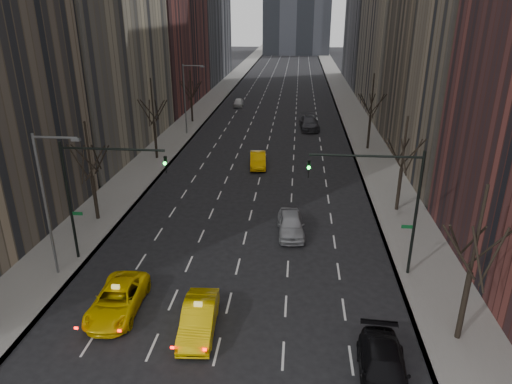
% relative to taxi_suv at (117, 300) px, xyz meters
% --- Properties ---
extents(sidewalk_left, '(4.50, 320.00, 0.15)m').
position_rel_taxi_suv_xyz_m(sidewalk_left, '(-6.27, 63.32, -0.66)').
color(sidewalk_left, slate).
rests_on(sidewalk_left, ground).
extents(sidewalk_right, '(4.50, 320.00, 0.15)m').
position_rel_taxi_suv_xyz_m(sidewalk_right, '(18.23, 63.32, -0.66)').
color(sidewalk_right, slate).
rests_on(sidewalk_right, ground).
extents(tree_lw_b, '(3.36, 3.50, 7.82)m').
position_rel_taxi_suv_xyz_m(tree_lw_b, '(-6.02, 11.32, 2.98)').
color(tree_lw_b, black).
rests_on(tree_lw_b, ground).
extents(tree_lw_c, '(3.36, 3.50, 8.74)m').
position_rel_taxi_suv_xyz_m(tree_lw_c, '(-6.02, 27.32, 3.30)').
color(tree_lw_c, black).
rests_on(tree_lw_c, ground).
extents(tree_lw_d, '(3.36, 3.50, 7.36)m').
position_rel_taxi_suv_xyz_m(tree_lw_d, '(-6.02, 45.32, 2.82)').
color(tree_lw_d, black).
rests_on(tree_lw_d, ground).
extents(tree_rw_a, '(3.36, 3.50, 8.28)m').
position_rel_taxi_suv_xyz_m(tree_rw_a, '(17.98, -0.68, 3.14)').
color(tree_rw_a, black).
rests_on(tree_rw_a, ground).
extents(tree_rw_b, '(3.36, 3.50, 7.82)m').
position_rel_taxi_suv_xyz_m(tree_rw_b, '(17.98, 15.32, 2.98)').
color(tree_rw_b, black).
rests_on(tree_rw_b, ground).
extents(tree_rw_c, '(3.36, 3.50, 8.74)m').
position_rel_taxi_suv_xyz_m(tree_rw_c, '(17.98, 33.32, 3.30)').
color(tree_rw_c, black).
rests_on(tree_rw_c, ground).
extents(traffic_mast_left, '(6.69, 0.39, 8.00)m').
position_rel_taxi_suv_xyz_m(traffic_mast_left, '(-3.13, 5.32, 4.75)').
color(traffic_mast_left, black).
rests_on(traffic_mast_left, ground).
extents(traffic_mast_right, '(6.69, 0.39, 8.00)m').
position_rel_taxi_suv_xyz_m(traffic_mast_right, '(15.09, 5.32, 4.75)').
color(traffic_mast_right, black).
rests_on(traffic_mast_right, ground).
extents(streetlight_near, '(2.83, 0.22, 9.00)m').
position_rel_taxi_suv_xyz_m(streetlight_near, '(-4.86, 3.32, 4.88)').
color(streetlight_near, slate).
rests_on(streetlight_near, ground).
extents(streetlight_far, '(2.83, 0.22, 9.00)m').
position_rel_taxi_suv_xyz_m(streetlight_far, '(-4.86, 38.32, 4.88)').
color(streetlight_far, slate).
rests_on(streetlight_far, ground).
extents(taxi_suv, '(2.64, 5.40, 1.48)m').
position_rel_taxi_suv_xyz_m(taxi_suv, '(0.00, 0.00, 0.00)').
color(taxi_suv, yellow).
rests_on(taxi_suv, ground).
extents(taxi_sedan, '(1.94, 4.82, 1.56)m').
position_rel_taxi_suv_xyz_m(taxi_sedan, '(4.82, -1.24, 0.04)').
color(taxi_sedan, '#DBB304').
rests_on(taxi_sedan, ground).
extents(silver_sedan_ahead, '(2.29, 4.87, 1.61)m').
position_rel_taxi_suv_xyz_m(silver_sedan_ahead, '(9.30, 10.29, 0.07)').
color(silver_sedan_ahead, '#95979D').
rests_on(silver_sedan_ahead, ground).
extents(parked_suv_black, '(2.43, 5.36, 1.52)m').
position_rel_taxi_suv_xyz_m(parked_suv_black, '(13.70, -4.01, 0.02)').
color(parked_suv_black, black).
rests_on(parked_suv_black, ground).
extents(far_taxi, '(2.06, 4.79, 1.54)m').
position_rel_taxi_suv_xyz_m(far_taxi, '(5.50, 25.66, 0.03)').
color(far_taxi, '#F7B005').
rests_on(far_taxi, ground).
extents(far_suv_grey, '(2.91, 6.22, 1.76)m').
position_rel_taxi_suv_xyz_m(far_suv_grey, '(11.18, 42.70, 0.14)').
color(far_suv_grey, '#333338').
rests_on(far_suv_grey, ground).
extents(far_car_white, '(1.71, 3.94, 1.32)m').
position_rel_taxi_suv_xyz_m(far_car_white, '(-0.75, 57.81, -0.08)').
color(far_car_white, silver).
rests_on(far_car_white, ground).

